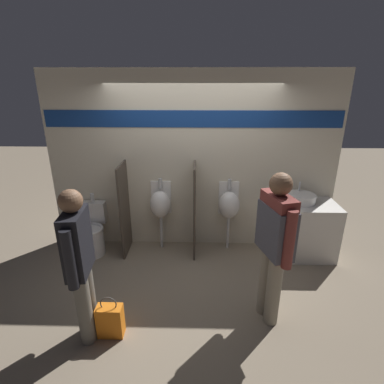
{
  "coord_description": "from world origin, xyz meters",
  "views": [
    {
      "loc": [
        0.09,
        -3.79,
        2.55
      ],
      "look_at": [
        0.0,
        0.17,
        1.05
      ],
      "focal_mm": 28.0,
      "sensor_mm": 36.0,
      "label": 1
    }
  ],
  "objects_px": {
    "cell_phone": "(289,207)",
    "urinal_near_counter": "(160,204)",
    "urinal_far": "(229,205)",
    "sink_basin": "(301,198)",
    "person_in_vest": "(275,240)",
    "toilet": "(92,234)",
    "shopping_bag": "(110,320)",
    "person_with_lanyard": "(80,261)"
  },
  "relations": [
    {
      "from": "cell_phone",
      "to": "urinal_near_counter",
      "type": "xyz_separation_m",
      "value": [
        -1.87,
        0.29,
        -0.1
      ]
    },
    {
      "from": "urinal_near_counter",
      "to": "urinal_far",
      "type": "distance_m",
      "value": 1.06
    },
    {
      "from": "cell_phone",
      "to": "urinal_near_counter",
      "type": "distance_m",
      "value": 1.9
    },
    {
      "from": "sink_basin",
      "to": "cell_phone",
      "type": "bearing_deg",
      "value": -141.61
    },
    {
      "from": "cell_phone",
      "to": "urinal_far",
      "type": "distance_m",
      "value": 0.87
    },
    {
      "from": "urinal_near_counter",
      "to": "person_in_vest",
      "type": "xyz_separation_m",
      "value": [
        1.38,
        -1.5,
        0.25
      ]
    },
    {
      "from": "urinal_far",
      "to": "urinal_near_counter",
      "type": "bearing_deg",
      "value": 180.0
    },
    {
      "from": "cell_phone",
      "to": "toilet",
      "type": "xyz_separation_m",
      "value": [
        -2.93,
        0.11,
        -0.54
      ]
    },
    {
      "from": "cell_phone",
      "to": "shopping_bag",
      "type": "distance_m",
      "value": 2.75
    },
    {
      "from": "urinal_far",
      "to": "sink_basin",
      "type": "bearing_deg",
      "value": -5.86
    },
    {
      "from": "urinal_near_counter",
      "to": "shopping_bag",
      "type": "xyz_separation_m",
      "value": [
        -0.32,
        -1.8,
        -0.56
      ]
    },
    {
      "from": "toilet",
      "to": "shopping_bag",
      "type": "xyz_separation_m",
      "value": [
        0.73,
        -1.62,
        -0.12
      ]
    },
    {
      "from": "sink_basin",
      "to": "urinal_far",
      "type": "distance_m",
      "value": 1.06
    },
    {
      "from": "toilet",
      "to": "cell_phone",
      "type": "bearing_deg",
      "value": -2.13
    },
    {
      "from": "cell_phone",
      "to": "person_with_lanyard",
      "type": "height_order",
      "value": "person_with_lanyard"
    },
    {
      "from": "sink_basin",
      "to": "urinal_far",
      "type": "height_order",
      "value": "urinal_far"
    },
    {
      "from": "toilet",
      "to": "person_in_vest",
      "type": "distance_m",
      "value": 2.85
    },
    {
      "from": "toilet",
      "to": "person_in_vest",
      "type": "relative_size",
      "value": 0.52
    },
    {
      "from": "person_in_vest",
      "to": "person_with_lanyard",
      "type": "relative_size",
      "value": 1.04
    },
    {
      "from": "cell_phone",
      "to": "person_in_vest",
      "type": "distance_m",
      "value": 1.31
    },
    {
      "from": "urinal_near_counter",
      "to": "person_with_lanyard",
      "type": "xyz_separation_m",
      "value": [
        -0.55,
        -1.81,
        0.16
      ]
    },
    {
      "from": "person_with_lanyard",
      "to": "shopping_bag",
      "type": "relative_size",
      "value": 3.39
    },
    {
      "from": "sink_basin",
      "to": "person_with_lanyard",
      "type": "relative_size",
      "value": 0.25
    },
    {
      "from": "urinal_near_counter",
      "to": "person_with_lanyard",
      "type": "relative_size",
      "value": 0.69
    },
    {
      "from": "cell_phone",
      "to": "urinal_near_counter",
      "type": "relative_size",
      "value": 0.12
    },
    {
      "from": "sink_basin",
      "to": "person_in_vest",
      "type": "xyz_separation_m",
      "value": [
        -0.72,
        -1.39,
        0.09
      ]
    },
    {
      "from": "cell_phone",
      "to": "person_in_vest",
      "type": "relative_size",
      "value": 0.08
    },
    {
      "from": "person_in_vest",
      "to": "person_with_lanyard",
      "type": "bearing_deg",
      "value": 83.19
    },
    {
      "from": "person_with_lanyard",
      "to": "sink_basin",
      "type": "bearing_deg",
      "value": -62.94
    },
    {
      "from": "urinal_far",
      "to": "person_with_lanyard",
      "type": "xyz_separation_m",
      "value": [
        -1.6,
        -1.81,
        0.16
      ]
    },
    {
      "from": "cell_phone",
      "to": "person_with_lanyard",
      "type": "relative_size",
      "value": 0.09
    },
    {
      "from": "toilet",
      "to": "shopping_bag",
      "type": "height_order",
      "value": "toilet"
    },
    {
      "from": "urinal_far",
      "to": "person_in_vest",
      "type": "height_order",
      "value": "person_in_vest"
    },
    {
      "from": "urinal_far",
      "to": "person_in_vest",
      "type": "relative_size",
      "value": 0.66
    },
    {
      "from": "sink_basin",
      "to": "urinal_far",
      "type": "xyz_separation_m",
      "value": [
        -1.05,
        0.11,
        -0.16
      ]
    },
    {
      "from": "urinal_near_counter",
      "to": "urinal_far",
      "type": "xyz_separation_m",
      "value": [
        1.06,
        0.0,
        0.0
      ]
    },
    {
      "from": "cell_phone",
      "to": "toilet",
      "type": "distance_m",
      "value": 2.98
    },
    {
      "from": "urinal_far",
      "to": "person_with_lanyard",
      "type": "distance_m",
      "value": 2.42
    },
    {
      "from": "sink_basin",
      "to": "shopping_bag",
      "type": "xyz_separation_m",
      "value": [
        -2.43,
        -1.69,
        -0.72
      ]
    },
    {
      "from": "sink_basin",
      "to": "shopping_bag",
      "type": "bearing_deg",
      "value": -145.11
    },
    {
      "from": "urinal_near_counter",
      "to": "cell_phone",
      "type": "bearing_deg",
      "value": -8.82
    },
    {
      "from": "person_in_vest",
      "to": "toilet",
      "type": "bearing_deg",
      "value": 45.7
    }
  ]
}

